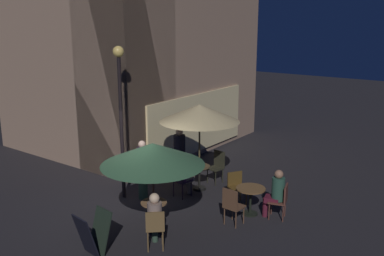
# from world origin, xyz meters

# --- Properties ---
(ground_plane) EXTENTS (60.00, 60.00, 0.00)m
(ground_plane) POSITION_xyz_m (0.00, 0.00, 0.00)
(ground_plane) COLOR black
(cafe_building) EXTENTS (7.85, 7.08, 8.80)m
(cafe_building) POSITION_xyz_m (4.05, 3.78, 4.39)
(cafe_building) COLOR #9B7A63
(cafe_building) RESTS_ON ground
(street_lamp_near_corner) EXTENTS (0.30, 0.30, 4.20)m
(street_lamp_near_corner) POSITION_xyz_m (0.62, 0.96, 2.81)
(street_lamp_near_corner) COLOR black
(street_lamp_near_corner) RESTS_ON ground
(menu_sandwich_board) EXTENTS (0.72, 0.63, 0.93)m
(menu_sandwich_board) POSITION_xyz_m (-1.96, -0.72, 0.48)
(menu_sandwich_board) COLOR black
(menu_sandwich_board) RESTS_ON ground
(cafe_table_0) EXTENTS (0.61, 0.61, 0.74)m
(cafe_table_0) POSITION_xyz_m (-0.41, -1.07, 0.49)
(cafe_table_0) COLOR black
(cafe_table_0) RESTS_ON ground
(cafe_table_1) EXTENTS (0.63, 0.63, 0.72)m
(cafe_table_1) POSITION_xyz_m (2.35, -0.41, 0.49)
(cafe_table_1) COLOR black
(cafe_table_1) RESTS_ON ground
(cafe_table_2) EXTENTS (0.75, 0.75, 0.72)m
(cafe_table_2) POSITION_xyz_m (1.74, -2.44, 0.53)
(cafe_table_2) COLOR black
(cafe_table_2) RESTS_ON ground
(patio_umbrella_0) EXTENTS (2.39, 2.39, 2.17)m
(patio_umbrella_0) POSITION_xyz_m (-0.41, -1.07, 1.90)
(patio_umbrella_0) COLOR black
(patio_umbrella_0) RESTS_ON ground
(patio_umbrella_1) EXTENTS (2.29, 2.29, 2.55)m
(patio_umbrella_1) POSITION_xyz_m (2.35, -0.41, 2.29)
(patio_umbrella_1) COLOR black
(patio_umbrella_1) RESTS_ON ground
(cafe_chair_0) EXTENTS (0.57, 0.57, 0.93)m
(cafe_chair_0) POSITION_xyz_m (-1.06, -1.66, 0.57)
(cafe_chair_0) COLOR brown
(cafe_chair_0) RESTS_ON ground
(cafe_chair_1) EXTENTS (0.48, 0.48, 0.93)m
(cafe_chair_1) POSITION_xyz_m (1.54, -0.32, 0.57)
(cafe_chair_1) COLOR black
(cafe_chair_1) RESTS_ON ground
(cafe_chair_2) EXTENTS (0.47, 0.47, 0.99)m
(cafe_chair_2) POSITION_xyz_m (3.14, -0.52, 0.58)
(cafe_chair_2) COLOR #28271B
(cafe_chair_2) RESTS_ON ground
(cafe_chair_3) EXTENTS (0.54, 0.54, 0.90)m
(cafe_chair_3) POSITION_xyz_m (1.97, -3.19, 0.54)
(cafe_chair_3) COLOR #572F25
(cafe_chair_3) RESTS_ON ground
(cafe_chair_4) EXTENTS (0.59, 0.59, 0.86)m
(cafe_chair_4) POSITION_xyz_m (2.15, -1.78, 0.53)
(cafe_chair_4) COLOR #513816
(cafe_chair_4) RESTS_ON ground
(cafe_chair_5) EXTENTS (0.45, 0.45, 0.95)m
(cafe_chair_5) POSITION_xyz_m (0.92, -2.39, 0.57)
(cafe_chair_5) COLOR brown
(cafe_chair_5) RESTS_ON ground
(patron_seated_0) EXTENTS (0.50, 0.50, 1.28)m
(patron_seated_0) POSITION_xyz_m (-0.95, -1.57, 0.72)
(patron_seated_0) COLOR #2E4334
(patron_seated_0) RESTS_ON ground
(patron_seated_1) EXTENTS (0.55, 0.40, 1.28)m
(patron_seated_1) POSITION_xyz_m (1.68, -0.34, 0.73)
(patron_seated_1) COLOR #7B6B5B
(patron_seated_1) RESTS_ON ground
(patron_seated_2) EXTENTS (0.41, 0.52, 1.28)m
(patron_seated_2) POSITION_xyz_m (1.93, -3.05, 0.72)
(patron_seated_2) COLOR #501625
(patron_seated_2) RESTS_ON ground
(patron_standing_3) EXTENTS (0.30, 0.30, 1.68)m
(patron_standing_3) POSITION_xyz_m (0.87, 0.47, 0.86)
(patron_standing_3) COLOR #334E37
(patron_standing_3) RESTS_ON ground
(patron_standing_4) EXTENTS (0.36, 0.36, 1.70)m
(patron_standing_4) POSITION_xyz_m (2.47, 0.43, 0.86)
(patron_standing_4) COLOR #511C1B
(patron_standing_4) RESTS_ON ground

